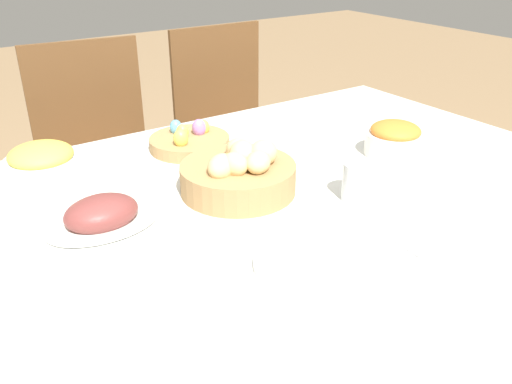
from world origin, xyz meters
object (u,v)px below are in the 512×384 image
Objects in this scene: ham_platter at (102,215)px; fork at (253,293)px; chair_far_right at (232,132)px; dinner_plate at (321,264)px; chair_far_center at (101,162)px; spoon at (389,237)px; egg_basket at (189,141)px; drinking_cup at (359,182)px; butter_dish at (136,267)px; pineapple_bowl at (42,163)px; bread_basket at (239,173)px; carrot_bowl at (395,139)px; knife at (378,241)px.

fork is (0.13, -0.38, -0.02)m from ham_platter.
dinner_plate is at bearing -114.46° from chair_far_right.
fork is at bearing -90.16° from chair_far_center.
egg_basket is at bearing 103.26° from spoon.
drinking_cup is (0.25, 0.16, 0.04)m from dinner_plate.
chair_far_center reaches higher than dinner_plate.
pineapple_bowl is at bearing 92.93° from butter_dish.
bread_basket reaches higher than carrot_bowl.
chair_far_right reaches higher than ham_platter.
chair_far_center is 0.94m from ham_platter.
bread_basket is 1.49× the size of pineapple_bowl.
knife is (0.11, -0.35, -0.05)m from bread_basket.
carrot_bowl is at bearing -53.99° from chair_far_center.
pineapple_bowl reaches higher than dinner_plate.
chair_far_center is 5.02× the size of pineapple_bowl.
egg_basket is 0.53m from drinking_cup.
egg_basket is at bearing -2.80° from pineapple_bowl.
carrot_bowl reaches higher than drinking_cup.
dinner_plate is (-0.04, -0.35, -0.04)m from bread_basket.
ham_platter is 0.58m from knife.
knife is 0.19m from drinking_cup.
pineapple_bowl is 0.98× the size of spoon.
carrot_bowl is (-0.05, -0.94, 0.27)m from chair_far_right.
dinner_plate reaches higher than fork.
knife is (0.44, -0.38, -0.02)m from ham_platter.
carrot_bowl is 0.85× the size of spoon.
knife is (-0.37, -0.31, -0.04)m from carrot_bowl.
chair_far_right is at bearing 76.56° from spoon.
drinking_cup is (0.57, -0.52, 0.00)m from pineapple_bowl.
bread_basket is at bearing 102.80° from knife.
drinking_cup reaches higher than butter_dish.
pineapple_bowl is at bearing 177.20° from egg_basket.
egg_basket is (0.03, 0.31, -0.03)m from bread_basket.
knife is (0.47, -0.68, -0.04)m from pineapple_bowl.
butter_dish reaches higher than fork.
chair_far_right reaches higher than carrot_bowl.
spoon is at bearing -68.69° from bread_basket.
chair_far_right is 4.92× the size of fork.
spoon is (0.14, -0.35, -0.05)m from bread_basket.
knife is (0.08, -0.66, -0.02)m from egg_basket.
dinner_plate is 0.15m from fork.
pineapple_bowl is 0.70m from fork.
chair_far_right is 1.09m from pineapple_bowl.
carrot_bowl is (0.84, -0.38, 0.00)m from pineapple_bowl.
bread_basket is at bearing 82.73° from dinner_plate.
chair_far_center is 4.92× the size of fork.
spoon is 0.18m from drinking_cup.
drinking_cup is at bearing -22.08° from ham_platter.
spoon is at bearing -137.99° from carrot_bowl.
spoon is (0.47, -0.38, -0.02)m from ham_platter.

